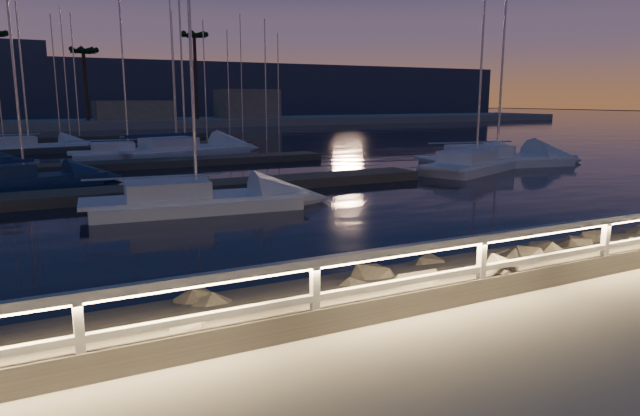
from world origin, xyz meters
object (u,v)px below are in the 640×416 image
at_px(sailboat_h, 493,158).
at_px(sailboat_c, 191,199).
at_px(sailboat_g, 125,152).
at_px(sailboat_f, 20,179).
at_px(sailboat_k, 26,147).
at_px(sailboat_l, 182,149).
at_px(sailboat_d, 474,163).
at_px(guard_rail, 428,260).

bearing_deg(sailboat_h, sailboat_c, -154.84).
bearing_deg(sailboat_g, sailboat_f, -114.33).
distance_m(sailboat_c, sailboat_f, 9.79).
distance_m(sailboat_h, sailboat_k, 31.76).
bearing_deg(sailboat_h, sailboat_k, 147.53).
relative_size(sailboat_g, sailboat_l, 0.77).
relative_size(sailboat_c, sailboat_k, 0.93).
relative_size(sailboat_f, sailboat_h, 0.72).
distance_m(sailboat_d, sailboat_h, 2.69).
xyz_separation_m(sailboat_d, sailboat_l, (-11.76, 15.47, 0.02)).
height_order(guard_rail, sailboat_f, sailboat_f).
height_order(sailboat_f, sailboat_g, sailboat_g).
height_order(sailboat_g, sailboat_l, sailboat_l).
bearing_deg(sailboat_l, sailboat_d, -67.81).
distance_m(sailboat_c, sailboat_h, 19.40).
bearing_deg(sailboat_d, sailboat_g, 112.55).
distance_m(sailboat_d, sailboat_g, 21.66).
bearing_deg(guard_rail, sailboat_g, 89.44).
relative_size(sailboat_c, sailboat_f, 1.15).
bearing_deg(sailboat_k, sailboat_l, -46.21).
distance_m(sailboat_d, sailboat_l, 19.43).
bearing_deg(guard_rail, sailboat_h, 43.93).
distance_m(sailboat_g, sailboat_h, 22.73).
bearing_deg(sailboat_l, sailboat_f, -145.88).
height_order(sailboat_d, sailboat_h, sailboat_h).
bearing_deg(sailboat_c, sailboat_k, 106.17).
height_order(sailboat_h, sailboat_l, sailboat_l).
bearing_deg(sailboat_k, sailboat_d, -56.34).
relative_size(sailboat_g, sailboat_k, 0.90).
xyz_separation_m(guard_rail, sailboat_f, (-5.65, 20.65, -0.98)).
bearing_deg(sailboat_h, sailboat_f, -177.78).
distance_m(sailboat_c, sailboat_d, 16.76).
bearing_deg(sailboat_l, sailboat_g, 169.98).
xyz_separation_m(sailboat_f, sailboat_h, (23.88, -3.09, 0.05)).
bearing_deg(sailboat_h, sailboat_d, -144.95).
relative_size(guard_rail, sailboat_g, 3.61).
relative_size(sailboat_c, sailboat_g, 1.04).
height_order(sailboat_h, sailboat_k, sailboat_h).
distance_m(sailboat_f, sailboat_k, 18.19).
height_order(sailboat_g, sailboat_h, sailboat_h).
height_order(sailboat_c, sailboat_g, sailboat_c).
bearing_deg(sailboat_d, sailboat_h, 2.35).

